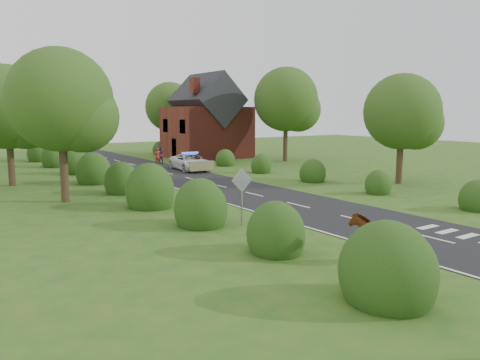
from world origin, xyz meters
TOP-DOWN VIEW (x-y plane):
  - ground at (0.00, 0.00)m, footprint 120.00×120.00m
  - road at (0.00, 15.00)m, footprint 6.00×70.00m
  - road_markings at (-1.60, 12.93)m, footprint 4.96×70.00m
  - hedgerow_left at (-6.51, 11.69)m, footprint 2.75×50.41m
  - hedgerow_right at (6.60, 11.21)m, footprint 2.10×45.78m
  - tree_left_a at (-9.75, 11.86)m, footprint 5.74×5.60m
  - tree_left_b at (-11.25, 19.86)m, footprint 5.74×5.60m
  - tree_right_a at (11.23, 5.87)m, footprint 5.33×5.20m
  - tree_right_b at (14.29, 21.84)m, footprint 6.56×6.40m
  - tree_right_c at (9.27, 37.85)m, footprint 6.15×6.00m
  - road_sign at (-5.00, 2.00)m, footprint 1.06×0.08m
  - house at (9.49, 30.00)m, footprint 8.00×7.40m
  - cow at (-4.11, -4.63)m, footprint 2.20×1.66m
  - police_van at (2.50, 20.78)m, footprint 2.92×5.37m
  - pedestrian_red at (2.05, 26.50)m, footprint 0.63×0.46m
  - pedestrian_purple at (2.56, 27.23)m, footprint 0.87×0.71m

SIDE VIEW (x-z plane):
  - ground at x=0.00m, z-range 0.00..0.00m
  - road at x=0.00m, z-range 0.00..0.02m
  - road_markings at x=-1.60m, z-range 0.02..0.03m
  - hedgerow_right at x=6.60m, z-range -0.50..1.60m
  - cow at x=-4.11m, z-range 0.00..1.39m
  - police_van at x=2.50m, z-range -0.07..1.49m
  - hedgerow_left at x=-6.51m, z-range -0.75..2.25m
  - pedestrian_red at x=2.05m, z-range 0.00..1.61m
  - pedestrian_purple at x=2.56m, z-range 0.00..1.70m
  - road_sign at x=-5.00m, z-range 0.39..2.92m
  - house at x=9.49m, z-range -0.80..8.37m
  - tree_right_a at x=11.23m, z-range 0.96..8.52m
  - tree_left_b at x=-11.25m, z-range 1.01..9.08m
  - tree_left_a at x=-9.75m, z-range 1.15..9.53m
  - tree_right_c at x=9.27m, z-range 1.05..9.63m
  - tree_right_b at x=14.29m, z-range 1.24..10.64m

